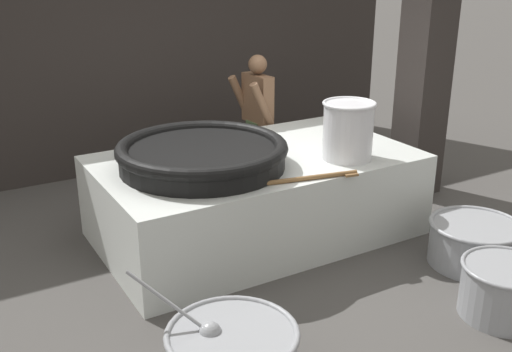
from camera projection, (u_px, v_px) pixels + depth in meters
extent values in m
plane|color=#474442|center=(256.00, 233.00, 5.94)|extent=(60.00, 60.00, 0.00)
cube|color=#2D2826|center=(151.00, 32.00, 7.44)|extent=(7.05, 0.24, 3.38)
cube|color=#2D2826|center=(427.00, 44.00, 6.46)|extent=(0.43, 0.43, 3.38)
cube|color=silver|center=(256.00, 196.00, 5.80)|extent=(2.98, 1.73, 0.81)
cylinder|color=black|center=(202.00, 158.00, 5.32)|extent=(1.47, 1.47, 0.18)
torus|color=black|center=(202.00, 148.00, 5.29)|extent=(1.53, 1.53, 0.12)
cylinder|color=silver|center=(348.00, 131.00, 5.50)|extent=(0.46, 0.46, 0.52)
torus|color=silver|center=(350.00, 104.00, 5.41)|extent=(0.49, 0.49, 0.03)
cylinder|color=brown|center=(301.00, 179.00, 5.02)|extent=(1.04, 0.24, 0.04)
cube|color=brown|center=(350.00, 174.00, 5.17)|extent=(0.14, 0.12, 0.02)
cylinder|color=brown|center=(261.00, 155.00, 7.03)|extent=(0.12, 0.12, 0.76)
cylinder|color=brown|center=(254.00, 152.00, 7.16)|extent=(0.12, 0.12, 0.76)
cube|color=#4C663F|center=(258.00, 141.00, 7.05)|extent=(0.19, 0.24, 0.50)
cube|color=brown|center=(258.00, 99.00, 6.87)|extent=(0.17, 0.47, 0.56)
cylinder|color=brown|center=(262.00, 104.00, 6.64)|extent=(0.31, 0.11, 0.52)
cylinder|color=brown|center=(240.00, 96.00, 7.00)|extent=(0.31, 0.11, 0.52)
sphere|color=brown|center=(258.00, 64.00, 6.73)|extent=(0.21, 0.21, 0.21)
torus|color=gray|center=(232.00, 334.00, 3.78)|extent=(0.87, 0.87, 0.04)
cylinder|color=orange|center=(232.00, 346.00, 3.82)|extent=(0.73, 0.73, 0.09)
cylinder|color=orange|center=(238.00, 334.00, 3.83)|extent=(0.07, 0.06, 0.04)
cylinder|color=orange|center=(263.00, 329.00, 3.88)|extent=(0.07, 0.06, 0.03)
cylinder|color=orange|center=(252.00, 352.00, 3.67)|extent=(0.06, 0.05, 0.04)
cylinder|color=orange|center=(229.00, 348.00, 3.70)|extent=(0.06, 0.06, 0.03)
cylinder|color=orange|center=(194.00, 342.00, 3.76)|extent=(0.05, 0.06, 0.04)
cylinder|color=orange|center=(230.00, 352.00, 3.67)|extent=(0.05, 0.06, 0.02)
sphere|color=gray|center=(210.00, 333.00, 3.82)|extent=(0.15, 0.15, 0.15)
cylinder|color=gray|center=(168.00, 302.00, 3.80)|extent=(0.43, 0.39, 0.40)
cylinder|color=gray|center=(504.00, 291.00, 4.53)|extent=(0.65, 0.65, 0.41)
torus|color=gray|center=(508.00, 267.00, 4.46)|extent=(0.69, 0.69, 0.03)
cylinder|color=tan|center=(506.00, 281.00, 4.50)|extent=(0.57, 0.57, 0.10)
cylinder|color=gray|center=(474.00, 244.00, 5.30)|extent=(0.78, 0.78, 0.38)
torus|color=gray|center=(477.00, 225.00, 5.24)|extent=(0.81, 0.81, 0.04)
cylinder|color=#6B9347|center=(475.00, 236.00, 5.27)|extent=(0.68, 0.68, 0.09)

